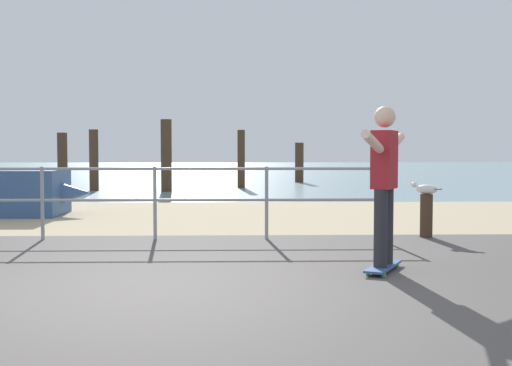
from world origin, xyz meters
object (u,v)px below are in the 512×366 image
object	(u,v)px
skateboard	(383,267)
bollard_short	(426,216)
skateboarder	(384,176)
seagull	(426,189)

from	to	relation	value
skateboard	bollard_short	distance (m)	2.86
skateboarder	bollard_short	distance (m)	2.93
skateboard	seagull	size ratio (longest dim) A/B	2.00
skateboard	skateboarder	size ratio (longest dim) A/B	0.49
bollard_short	seagull	xyz separation A→B (m)	(-0.01, 0.01, 0.40)
skateboard	skateboarder	distance (m)	0.95
seagull	skateboarder	bearing A→B (deg)	-114.89
skateboard	seagull	bearing A→B (deg)	65.11
skateboarder	seagull	bearing A→B (deg)	65.11
skateboarder	seagull	size ratio (longest dim) A/B	4.12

